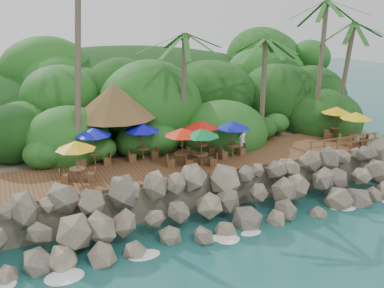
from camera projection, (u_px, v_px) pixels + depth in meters
name	position (u px, v px, depth m)	size (l,w,h in m)	color
ground	(238.00, 235.00, 23.36)	(140.00, 140.00, 0.00)	#19514F
land_base	(144.00, 139.00, 37.04)	(32.00, 25.20, 2.10)	gray
jungle_hill	(120.00, 130.00, 43.90)	(44.80, 28.00, 15.40)	#143811
seawall	(221.00, 201.00, 24.78)	(29.00, 4.00, 2.30)	gray
terrace	(192.00, 162.00, 27.97)	(26.00, 5.00, 0.20)	brown
jungle_foliage	(148.00, 155.00, 36.47)	(44.00, 16.00, 12.00)	#143811
foam_line	(235.00, 232.00, 23.61)	(25.20, 0.80, 0.06)	white
palms	(206.00, 10.00, 28.35)	(34.18, 6.67, 13.06)	brown
palapa	(114.00, 101.00, 28.71)	(5.50, 5.50, 4.60)	brown
dining_clusters	(209.00, 129.00, 27.79)	(21.24, 5.32, 2.38)	brown
railing	(344.00, 142.00, 29.68)	(6.10, 0.10, 1.00)	brown
waiter	(242.00, 141.00, 29.13)	(0.63, 0.42, 1.74)	white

